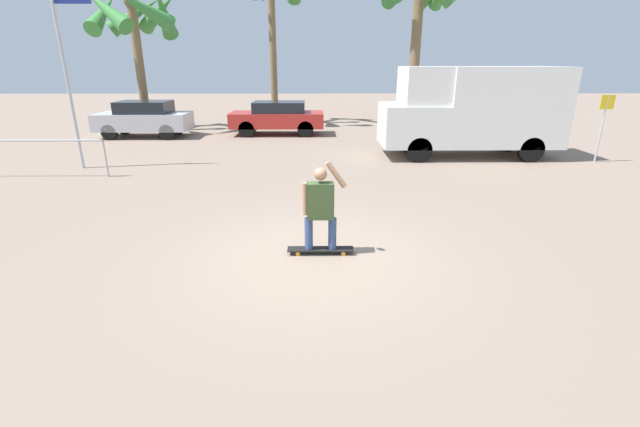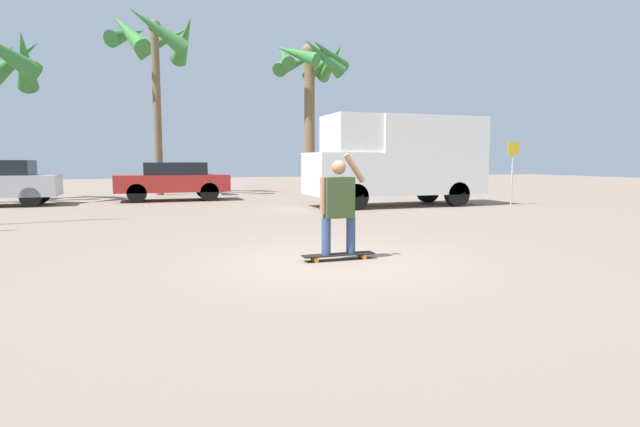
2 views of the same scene
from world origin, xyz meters
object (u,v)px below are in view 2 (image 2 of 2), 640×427
skateboard (339,255)px  camper_van (399,158)px  person_skateboarder (339,202)px  palm_tree_near_van (309,69)px  parked_car_red (173,180)px  street_sign (513,164)px  palm_tree_center_background (153,44)px

skateboard → camper_van: bearing=56.5°
person_skateboarder → palm_tree_near_van: (5.32, 17.88, 5.33)m
parked_car_red → palm_tree_near_van: size_ratio=0.55×
person_skateboarder → street_sign: size_ratio=0.72×
palm_tree_center_background → palm_tree_near_van: bearing=11.2°
skateboard → parked_car_red: bearing=97.8°
palm_tree_near_van → street_sign: palm_tree_near_van is taller
person_skateboarder → camper_van: bearing=56.5°
palm_tree_near_van → street_sign: 12.45m
skateboard → camper_van: size_ratio=0.19×
person_skateboarder → palm_tree_center_background: size_ratio=0.19×
skateboard → parked_car_red: size_ratio=0.27×
parked_car_red → street_sign: 12.42m
camper_van → palm_tree_near_van: palm_tree_near_van is taller
parked_car_red → palm_tree_center_background: (-0.49, 3.46, 5.78)m
skateboard → person_skateboarder: (-0.00, 0.00, 0.82)m
person_skateboarder → street_sign: 11.59m
skateboard → palm_tree_center_background: palm_tree_center_background is taller
parked_car_red → street_sign: street_sign is taller
parked_car_red → palm_tree_near_van: 10.22m
camper_van → street_sign: 3.98m
palm_tree_center_background → street_sign: size_ratio=3.68×
palm_tree_center_background → person_skateboarder: bearing=-82.1°
palm_tree_center_background → street_sign: (11.44, -9.31, -5.17)m
person_skateboarder → palm_tree_near_van: 19.40m
palm_tree_near_van → palm_tree_center_background: palm_tree_center_background is taller
person_skateboarder → street_sign: bearing=37.6°
palm_tree_near_van → palm_tree_center_background: (-7.59, -1.50, 0.34)m
parked_car_red → palm_tree_center_background: size_ratio=0.53×
camper_van → palm_tree_near_van: size_ratio=0.78×
skateboard → palm_tree_near_van: (5.32, 17.88, 6.15)m
camper_van → parked_car_red: camper_van is taller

